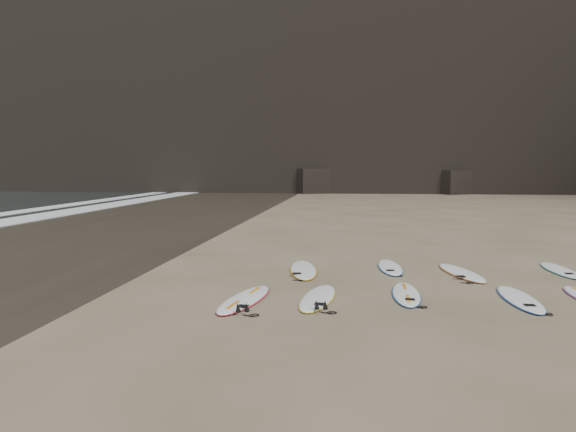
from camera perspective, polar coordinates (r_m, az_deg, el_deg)
name	(u,v)px	position (r m, az deg, el deg)	size (l,w,h in m)	color
ground	(432,296)	(12.45, 14.41, -7.86)	(240.00, 240.00, 0.00)	#897559
wet_sand	(79,232)	(24.90, -20.46, -1.56)	(12.00, 200.00, 0.01)	#383026
surfboard_0	(245,299)	(11.64, -4.44, -8.38)	(0.62, 2.60, 0.09)	white
surfboard_1	(318,297)	(11.76, 3.04, -8.24)	(0.60, 2.49, 0.09)	white
surfboard_2	(406,294)	(12.34, 11.92, -7.72)	(0.56, 2.33, 0.08)	white
surfboard_3	(520,299)	(12.58, 22.49, -7.75)	(0.59, 2.47, 0.09)	white
surfboard_5	(303,269)	(14.81, 1.55, -5.44)	(0.65, 2.72, 0.10)	white
surfboard_6	(390,267)	(15.43, 10.33, -5.11)	(0.58, 2.41, 0.09)	white
surfboard_7	(461,272)	(15.08, 17.19, -5.49)	(0.62, 2.58, 0.09)	white
surfboard_8	(560,270)	(16.39, 25.92, -4.95)	(0.57, 2.37, 0.09)	white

